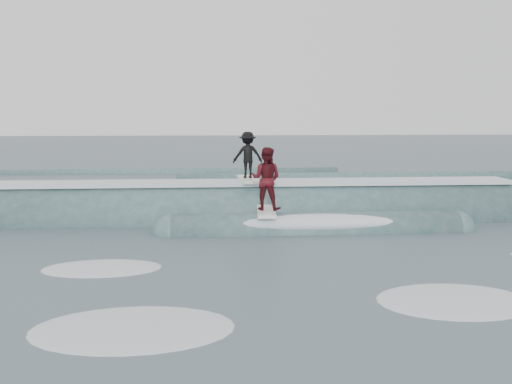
{
  "coord_description": "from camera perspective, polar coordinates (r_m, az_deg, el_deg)",
  "views": [
    {
      "loc": [
        -1.37,
        -13.08,
        3.7
      ],
      "look_at": [
        0.0,
        5.45,
        1.1
      ],
      "focal_mm": 40.0,
      "sensor_mm": 36.0,
      "label": 1
    }
  ],
  "objects": [
    {
      "name": "ground",
      "position": [
        13.67,
        1.7,
        -7.75
      ],
      "size": [
        160.0,
        160.0,
        0.0
      ],
      "primitive_type": "plane",
      "color": "#3C4E58",
      "rests_on": "ground"
    },
    {
      "name": "surfer_red",
      "position": [
        17.54,
        1.03,
        1.1
      ],
      "size": [
        1.14,
        2.03,
        2.04
      ],
      "color": "white",
      "rests_on": "ground"
    },
    {
      "name": "far_swells",
      "position": [
        30.97,
        -5.54,
        1.06
      ],
      "size": [
        42.37,
        8.65,
        0.8
      ],
      "color": "#335256",
      "rests_on": "ground"
    },
    {
      "name": "breaking_wave",
      "position": [
        19.66,
        0.53,
        -2.78
      ],
      "size": [
        22.77,
        4.07,
        2.58
      ],
      "color": "#335256",
      "rests_on": "ground"
    },
    {
      "name": "surfer_black",
      "position": [
        19.63,
        -0.83,
        3.49
      ],
      "size": [
        1.08,
        2.04,
        1.69
      ],
      "color": "silver",
      "rests_on": "ground"
    },
    {
      "name": "whitewater",
      "position": [
        12.34,
        9.81,
        -9.61
      ],
      "size": [
        14.2,
        6.07,
        0.1
      ],
      "color": "silver",
      "rests_on": "ground"
    }
  ]
}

